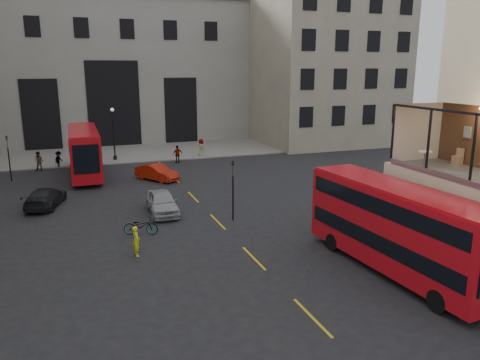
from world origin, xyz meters
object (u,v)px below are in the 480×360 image
object	(u,v)px
car_b	(157,172)
pedestrian_c	(178,154)
bicycle	(141,226)
cafe_table_far	(425,156)
street_lamp_b	(114,137)
traffic_light_far	(8,152)
pedestrian_d	(201,148)
cyclist	(136,241)
cafe_chair_d	(457,160)
traffic_light_near	(233,182)
pedestrian_b	(59,160)
bus_far	(84,150)
pedestrian_a	(39,161)
car_a	(162,202)
bus_near	(397,225)
car_c	(45,197)

from	to	relation	value
car_b	pedestrian_c	xyz separation A→B (m)	(3.23, 6.51, 0.21)
bicycle	cafe_table_far	world-z (taller)	cafe_table_far
street_lamp_b	cafe_table_far	bearing A→B (deg)	-68.95
traffic_light_far	pedestrian_c	bearing A→B (deg)	10.28
bicycle	pedestrian_d	distance (m)	23.57
traffic_light_far	pedestrian_d	size ratio (longest dim) A/B	1.98
cyclist	cafe_chair_d	bearing A→B (deg)	-115.02
traffic_light_near	pedestrian_b	size ratio (longest dim) A/B	2.37
bus_far	cafe_chair_d	size ratio (longest dim) A/B	12.86
street_lamp_b	pedestrian_a	size ratio (longest dim) A/B	2.97
street_lamp_b	pedestrian_b	distance (m)	5.84
traffic_light_near	car_b	xyz separation A→B (m)	(-2.52, 12.15, -1.76)
street_lamp_b	pedestrian_a	world-z (taller)	street_lamp_b
traffic_light_far	cafe_table_far	xyz separation A→B (m)	(20.75, -24.53, 2.68)
cafe_table_far	traffic_light_near	bearing A→B (deg)	128.36
pedestrian_a	cyclist	bearing A→B (deg)	-59.55
traffic_light_near	cafe_chair_d	world-z (taller)	cafe_chair_d
car_a	pedestrian_a	xyz separation A→B (m)	(-8.11, 16.47, 0.15)
cafe_chair_d	traffic_light_far	bearing A→B (deg)	132.61
bus_far	cyclist	bearing A→B (deg)	-85.14
pedestrian_c	cafe_table_far	world-z (taller)	cafe_table_far
bus_far	bus_near	bearing A→B (deg)	-63.78
car_a	cafe_table_far	size ratio (longest dim) A/B	5.77
traffic_light_far	bus_far	size ratio (longest dim) A/B	0.37
bus_near	cyclist	world-z (taller)	bus_near
bus_far	cafe_chair_d	xyz separation A→B (m)	(16.72, -24.48, 2.54)
traffic_light_far	car_a	xyz separation A→B (m)	(10.15, -13.10, -1.68)
cafe_chair_d	pedestrian_d	bearing A→B (deg)	99.43
bus_near	traffic_light_far	bearing A→B (deg)	125.80
cafe_table_far	bus_near	bearing A→B (deg)	-153.51
bus_near	cafe_table_far	size ratio (longest dim) A/B	13.70
cafe_chair_d	cyclist	bearing A→B (deg)	161.63
traffic_light_far	cafe_table_far	world-z (taller)	cafe_table_far
bus_near	cyclist	bearing A→B (deg)	151.09
pedestrian_a	cafe_table_far	world-z (taller)	cafe_table_far
car_b	cafe_chair_d	world-z (taller)	cafe_chair_d
car_a	pedestrian_c	bearing A→B (deg)	76.02
bus_near	bus_far	xyz separation A→B (m)	(-12.56, 25.50, 0.01)
bus_far	car_b	bearing A→B (deg)	-33.70
traffic_light_near	traffic_light_far	world-z (taller)	same
bus_far	car_c	distance (m)	9.39
car_a	pedestrian_c	world-z (taller)	pedestrian_c
cyclist	car_c	bearing A→B (deg)	16.62
car_a	bus_far	bearing A→B (deg)	110.15
car_a	street_lamp_b	bearing A→B (deg)	95.59
traffic_light_far	cyclist	world-z (taller)	traffic_light_far
car_b	pedestrian_b	distance (m)	11.13
pedestrian_b	pedestrian_c	world-z (taller)	pedestrian_c
car_b	bus_far	bearing A→B (deg)	112.33
cafe_chair_d	pedestrian_b	bearing A→B (deg)	123.40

